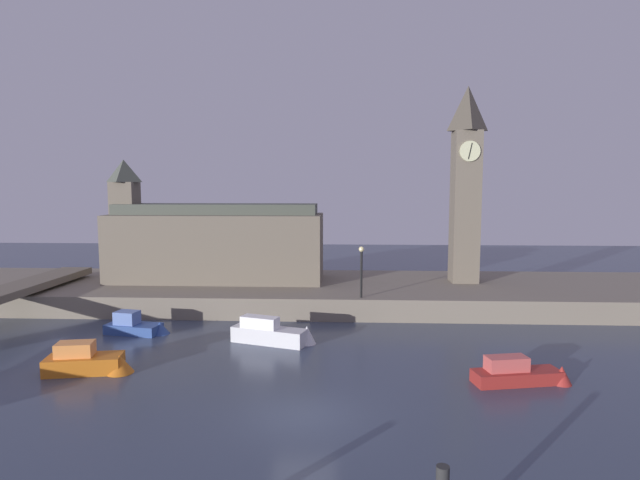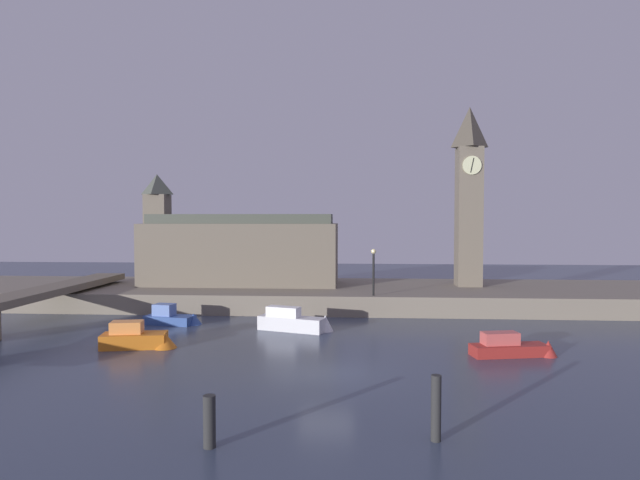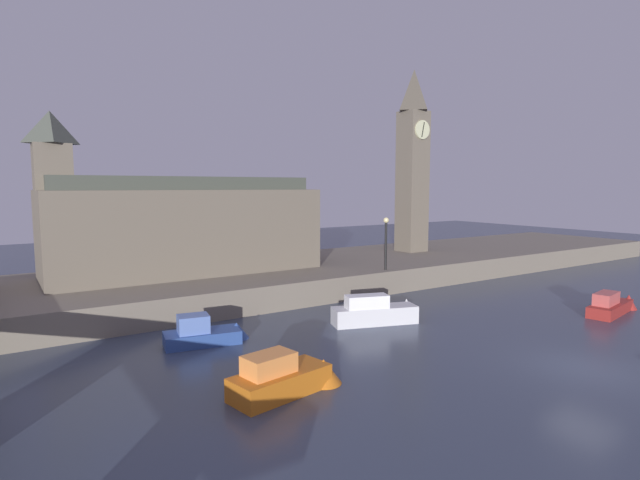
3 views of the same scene
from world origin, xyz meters
The scene contains 9 objects.
ground_plane centered at (0.00, 0.00, 0.00)m, with size 120.00×120.00×0.00m, color #384256.
far_embankment centered at (0.00, 20.00, 0.75)m, with size 70.00×12.00×1.50m, color slate.
clock_tower centered at (10.77, 20.92, 9.19)m, with size 2.19×2.24×14.84m.
parliament_hall centered at (-8.86, 20.86, 4.46)m, with size 16.50×5.54×9.43m.
streetlamp centered at (2.68, 14.72, 3.66)m, with size 0.36×0.36×3.41m.
boat_ferry_white centered at (-2.38, 9.25, 0.58)m, with size 5.05×2.48×1.58m.
boat_dinghy_red centered at (9.70, 3.81, 0.42)m, with size 4.67×1.92×1.40m.
boat_patrol_orange centered at (-10.51, 4.25, 0.53)m, with size 4.30×2.03×1.46m.
boat_tour_blue centered at (-10.79, 10.83, 0.44)m, with size 4.07×1.95×1.44m.
Camera 1 is at (1.51, -19.12, 8.81)m, focal length 29.07 mm.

